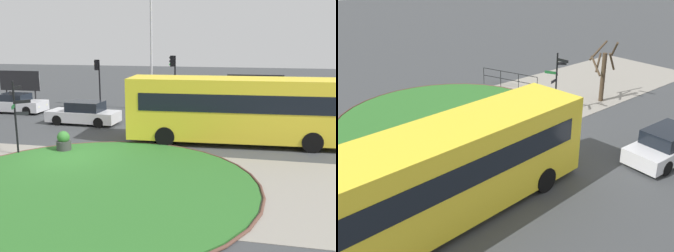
% 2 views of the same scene
% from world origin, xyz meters
% --- Properties ---
extents(ground, '(120.00, 120.00, 0.00)m').
position_xyz_m(ground, '(0.00, 0.00, 0.00)').
color(ground, '#3D3F42').
extents(sidewalk_paving, '(32.00, 7.55, 0.02)m').
position_xyz_m(sidewalk_paving, '(0.00, -2.22, 0.01)').
color(sidewalk_paving, gray).
rests_on(sidewalk_paving, ground).
extents(grass_island, '(11.96, 11.96, 0.10)m').
position_xyz_m(grass_island, '(2.44, -3.06, 0.05)').
color(grass_island, '#2D6B28').
rests_on(grass_island, ground).
extents(grass_kerb_ring, '(12.27, 12.27, 0.11)m').
position_xyz_m(grass_kerb_ring, '(2.44, -3.06, 0.06)').
color(grass_kerb_ring, brown).
rests_on(grass_kerb_ring, ground).
extents(signpost_directional, '(1.00, 1.37, 3.47)m').
position_xyz_m(signpost_directional, '(-2.61, 0.07, 2.04)').
color(signpost_directional, black).
rests_on(signpost_directional, ground).
extents(bus_yellow, '(11.24, 3.17, 3.37)m').
position_xyz_m(bus_yellow, '(7.23, 4.29, 1.81)').
color(bus_yellow, yellow).
rests_on(bus_yellow, ground).
extents(car_near_lane, '(4.23, 1.88, 1.39)m').
position_xyz_m(car_near_lane, '(-8.95, 9.66, 0.65)').
color(car_near_lane, silver).
rests_on(car_near_lane, ground).
extents(car_far_lane, '(4.62, 1.96, 1.45)m').
position_xyz_m(car_far_lane, '(-2.45, 6.99, 0.67)').
color(car_far_lane, silver).
rests_on(car_far_lane, ground).
extents(traffic_light_near, '(0.48, 0.32, 3.78)m').
position_xyz_m(traffic_light_near, '(-3.51, 12.08, 2.77)').
color(traffic_light_near, black).
rests_on(traffic_light_near, ground).
extents(traffic_light_far, '(0.49, 0.27, 4.12)m').
position_xyz_m(traffic_light_far, '(2.23, 12.32, 3.00)').
color(traffic_light_far, black).
rests_on(traffic_light_far, ground).
extents(lamppost_tall, '(0.32, 0.32, 8.89)m').
position_xyz_m(lamppost_tall, '(0.51, 12.67, 4.74)').
color(lamppost_tall, '#B7B7BC').
rests_on(lamppost_tall, ground).
extents(billboard_left, '(4.19, 0.43, 2.67)m').
position_xyz_m(billboard_left, '(8.07, 14.57, 1.75)').
color(billboard_left, black).
rests_on(billboard_left, ground).
extents(billboard_right, '(3.84, 0.15, 2.59)m').
position_xyz_m(billboard_right, '(-12.00, 15.00, 1.69)').
color(billboard_right, black).
rests_on(billboard_right, ground).
extents(planter_near_signpost, '(0.70, 0.70, 1.01)m').
position_xyz_m(planter_near_signpost, '(-0.77, 0.90, 0.47)').
color(planter_near_signpost, '#383838').
rests_on(planter_near_signpost, ground).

